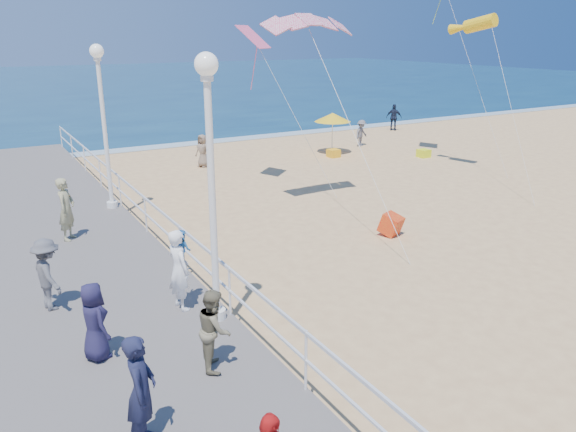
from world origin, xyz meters
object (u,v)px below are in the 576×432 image
spectator_6 (66,209)px  beach_chair_right (424,153)px  box_kite (391,226)px  beach_umbrella (333,117)px  lamp_post_far (103,111)px  lamp_post_mid (211,164)px  spectator_4 (94,321)px  spectator_2 (48,274)px  beach_chair_left (333,153)px  spectator_0 (141,391)px  woman_holding_toddler (179,270)px  toddler_held (182,249)px  beach_walker_a (361,133)px  spectator_1 (214,329)px  beach_walker_c (203,151)px  beach_walker_b (394,117)px

spectator_6 → beach_chair_right: spectator_6 is taller
box_kite → beach_umbrella: beach_umbrella is taller
lamp_post_far → box_kite: 9.92m
lamp_post_mid → spectator_4: bearing=-173.4°
spectator_2 → beach_chair_left: bearing=-64.6°
spectator_4 → beach_umbrella: beach_umbrella is taller
spectator_0 → spectator_4: bearing=27.2°
woman_holding_toddler → spectator_4: bearing=110.9°
spectator_2 → spectator_6: 4.42m
lamp_post_far → spectator_0: (-2.37, -11.92, -2.40)m
spectator_6 → toddler_held: bearing=-132.0°
beach_walker_a → box_kite: 14.68m
woman_holding_toddler → beach_walker_a: woman_holding_toddler is taller
spectator_2 → beach_umbrella: size_ratio=0.74×
spectator_2 → beach_chair_right: size_ratio=2.87×
spectator_0 → beach_walker_a: 25.22m
woman_holding_toddler → spectator_0: (-1.88, -3.73, -0.03)m
toddler_held → spectator_1: bearing=163.6°
toddler_held → spectator_2: (-2.56, 1.22, -0.49)m
toddler_held → beach_chair_right: toddler_held is taller
spectator_0 → beach_walker_a: bearing=-19.1°
lamp_post_far → spectator_4: bearing=-104.9°
toddler_held → spectator_1: (-0.38, -2.58, -0.54)m
spectator_1 → lamp_post_far: bearing=17.5°
spectator_2 → beach_walker_a: 22.27m
woman_holding_toddler → spectator_6: spectator_6 is taller
beach_chair_right → spectator_0: bearing=-142.7°
spectator_1 → beach_umbrella: 20.66m
beach_walker_a → lamp_post_mid: bearing=-156.2°
beach_walker_c → beach_umbrella: 7.08m
lamp_post_far → beach_walker_c: lamp_post_far is taller
beach_chair_left → spectator_2: bearing=-143.1°
spectator_4 → beach_umbrella: 20.88m
box_kite → beach_chair_right: box_kite is taller
spectator_1 → beach_walker_b: bearing=-24.9°
toddler_held → beach_walker_c: bearing=-31.3°
lamp_post_mid → beach_walker_b: 27.46m
woman_holding_toddler → beach_chair_left: size_ratio=3.23×
toddler_held → woman_holding_toddler: bearing=126.9°
lamp_post_far → beach_walker_c: (5.58, 5.76, -2.89)m
spectator_4 → beach_walker_c: bearing=-42.3°
box_kite → beach_chair_right: 12.25m
toddler_held → spectator_6: (-1.46, 5.50, -0.37)m
lamp_post_mid → woman_holding_toddler: (-0.49, 0.81, -2.37)m
beach_chair_right → beach_umbrella: bearing=140.0°
spectator_1 → beach_walker_c: size_ratio=0.96×
woman_holding_toddler → beach_walker_a: size_ratio=1.22×
lamp_post_far → beach_walker_c: size_ratio=3.45×
woman_holding_toddler → beach_walker_c: bearing=-31.6°
lamp_post_mid → spectator_2: size_ratio=3.37×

